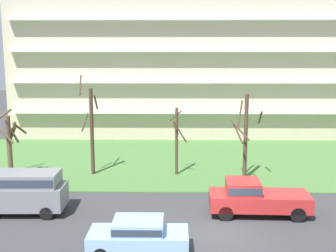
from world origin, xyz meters
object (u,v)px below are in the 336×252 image
(tree_far_left, at_px, (10,141))
(van_gray_center_left, at_px, (17,189))
(sedan_blue_near_left, at_px, (138,235))
(tree_center, at_px, (177,140))
(tree_left, at_px, (91,128))
(pickup_red_center_right, at_px, (255,197))
(tree_right, at_px, (245,135))

(tree_far_left, relative_size, van_gray_center_left, 0.93)
(tree_far_left, height_order, sedan_blue_near_left, tree_far_left)
(tree_center, bearing_deg, sedan_blue_near_left, -98.37)
(tree_left, height_order, van_gray_center_left, tree_left)
(tree_left, distance_m, pickup_red_center_right, 12.99)
(tree_left, xyz_separation_m, tree_right, (10.86, -1.14, -0.21))
(tree_center, relative_size, van_gray_center_left, 0.95)
(tree_far_left, xyz_separation_m, pickup_red_center_right, (16.01, -6.67, -1.62))
(tree_right, distance_m, sedan_blue_near_left, 12.81)
(tree_center, height_order, van_gray_center_left, tree_center)
(tree_center, relative_size, sedan_blue_near_left, 1.13)
(pickup_red_center_right, bearing_deg, tree_left, -33.81)
(tree_left, relative_size, pickup_red_center_right, 1.32)
(tree_center, distance_m, tree_right, 4.88)
(tree_left, relative_size, sedan_blue_near_left, 1.64)
(tree_far_left, xyz_separation_m, tree_left, (5.63, 0.76, 0.81))
(van_gray_center_left, relative_size, pickup_red_center_right, 0.96)
(sedan_blue_near_left, bearing_deg, tree_center, 81.50)
(tree_left, bearing_deg, tree_far_left, -172.31)
(sedan_blue_near_left, bearing_deg, tree_right, 58.98)
(van_gray_center_left, bearing_deg, tree_far_left, -67.25)
(tree_center, distance_m, van_gray_center_left, 11.56)
(sedan_blue_near_left, height_order, van_gray_center_left, van_gray_center_left)
(tree_right, bearing_deg, pickup_red_center_right, -94.42)
(tree_center, xyz_separation_m, pickup_red_center_right, (4.23, -7.37, -1.62))
(tree_center, distance_m, pickup_red_center_right, 8.65)
(tree_center, bearing_deg, tree_far_left, -176.61)
(tree_left, height_order, pickup_red_center_right, tree_left)
(tree_left, bearing_deg, sedan_blue_near_left, -69.80)
(tree_right, distance_m, pickup_red_center_right, 6.70)
(sedan_blue_near_left, distance_m, van_gray_center_left, 8.39)
(tree_far_left, height_order, van_gray_center_left, tree_far_left)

